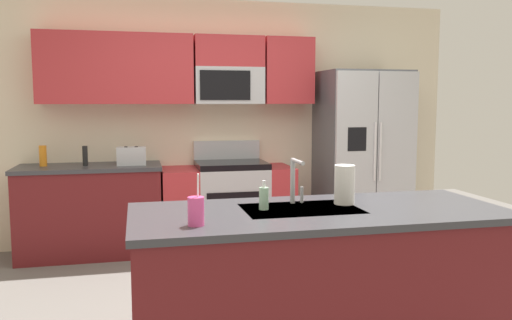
# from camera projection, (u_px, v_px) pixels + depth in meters

# --- Properties ---
(ground_plane) EXTENTS (9.00, 9.00, 0.00)m
(ground_plane) POSITION_uv_depth(u_px,v_px,m) (270.00, 313.00, 3.79)
(ground_plane) COLOR #66605B
(ground_plane) RESTS_ON ground
(kitchen_wall_unit) EXTENTS (5.20, 0.43, 2.60)m
(kitchen_wall_unit) POSITION_uv_depth(u_px,v_px,m) (209.00, 106.00, 5.61)
(kitchen_wall_unit) COLOR beige
(kitchen_wall_unit) RESTS_ON ground
(back_counter) EXTENTS (1.39, 0.63, 0.90)m
(back_counter) POSITION_uv_depth(u_px,v_px,m) (91.00, 210.00, 5.18)
(back_counter) COLOR maroon
(back_counter) RESTS_ON ground
(range_oven) EXTENTS (1.36, 0.61, 1.10)m
(range_oven) POSITION_uv_depth(u_px,v_px,m) (228.00, 205.00, 5.49)
(range_oven) COLOR #B7BABF
(range_oven) RESTS_ON ground
(refrigerator) EXTENTS (0.90, 0.76, 1.85)m
(refrigerator) POSITION_uv_depth(u_px,v_px,m) (362.00, 157.00, 5.69)
(refrigerator) COLOR #4C4F54
(refrigerator) RESTS_ON ground
(island_counter) EXTENTS (2.19, 0.91, 0.90)m
(island_counter) POSITION_uv_depth(u_px,v_px,m) (319.00, 283.00, 3.09)
(island_counter) COLOR maroon
(island_counter) RESTS_ON ground
(toaster) EXTENTS (0.28, 0.16, 0.18)m
(toaster) POSITION_uv_depth(u_px,v_px,m) (131.00, 156.00, 5.16)
(toaster) COLOR #B7BABF
(toaster) RESTS_ON back_counter
(pepper_mill) EXTENTS (0.05, 0.05, 0.19)m
(pepper_mill) POSITION_uv_depth(u_px,v_px,m) (85.00, 156.00, 5.11)
(pepper_mill) COLOR black
(pepper_mill) RESTS_ON back_counter
(bottle_orange) EXTENTS (0.07, 0.07, 0.20)m
(bottle_orange) POSITION_uv_depth(u_px,v_px,m) (43.00, 156.00, 5.06)
(bottle_orange) COLOR orange
(bottle_orange) RESTS_ON back_counter
(sink_faucet) EXTENTS (0.08, 0.21, 0.28)m
(sink_faucet) POSITION_uv_depth(u_px,v_px,m) (295.00, 177.00, 3.19)
(sink_faucet) COLOR #B7BABF
(sink_faucet) RESTS_ON island_counter
(drink_cup_pink) EXTENTS (0.08, 0.08, 0.27)m
(drink_cup_pink) POSITION_uv_depth(u_px,v_px,m) (196.00, 211.00, 2.64)
(drink_cup_pink) COLOR #EA4C93
(drink_cup_pink) RESTS_ON island_counter
(soap_dispenser) EXTENTS (0.06, 0.06, 0.17)m
(soap_dispenser) POSITION_uv_depth(u_px,v_px,m) (264.00, 198.00, 3.03)
(soap_dispenser) COLOR #A5D8B2
(soap_dispenser) RESTS_ON island_counter
(paper_towel_roll) EXTENTS (0.12, 0.12, 0.24)m
(paper_towel_roll) POSITION_uv_depth(u_px,v_px,m) (344.00, 185.00, 3.19)
(paper_towel_roll) COLOR white
(paper_towel_roll) RESTS_ON island_counter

